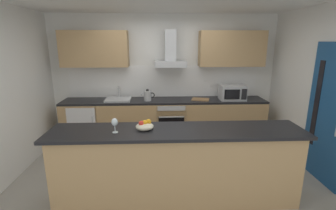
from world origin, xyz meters
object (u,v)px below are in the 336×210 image
object	(u,v)px
oven	(171,121)
kettle	(148,95)
sink	(118,99)
wine_glass	(115,123)
fruit_bowl	(145,126)
range_hood	(170,55)
refrigerator	(86,123)
chopping_board	(200,99)
microwave	(232,92)

from	to	relation	value
oven	kettle	bearing A→B (deg)	-175.84
oven	sink	distance (m)	1.16
oven	wine_glass	size ratio (longest dim) A/B	4.50
oven	fruit_bowl	world-z (taller)	fruit_bowl
range_hood	oven	bearing A→B (deg)	-90.00
oven	refrigerator	size ratio (longest dim) A/B	0.94
range_hood	wine_glass	size ratio (longest dim) A/B	4.05
oven	range_hood	distance (m)	1.33
oven	chopping_board	bearing A→B (deg)	-2.24
chopping_board	fruit_bowl	bearing A→B (deg)	-118.26
kettle	fruit_bowl	xyz separation A→B (m)	(0.04, -1.91, 0.03)
sink	range_hood	world-z (taller)	range_hood
oven	kettle	size ratio (longest dim) A/B	2.77
microwave	kettle	xyz separation A→B (m)	(-1.72, -0.01, -0.04)
kettle	range_hood	bearing A→B (deg)	19.39
wine_glass	fruit_bowl	world-z (taller)	wine_glass
oven	wine_glass	xyz separation A→B (m)	(-0.78, -2.04, 0.66)
sink	fruit_bowl	distance (m)	2.06
oven	microwave	world-z (taller)	microwave
wine_glass	chopping_board	bearing A→B (deg)	55.57
refrigerator	wine_glass	bearing A→B (deg)	-64.80
kettle	wine_glass	distance (m)	2.04
oven	range_hood	xyz separation A→B (m)	(-0.00, 0.13, 1.33)
kettle	chopping_board	xyz separation A→B (m)	(1.07, 0.01, -0.09)
sink	wine_glass	size ratio (longest dim) A/B	2.81
refrigerator	wine_glass	xyz separation A→B (m)	(0.96, -2.04, 0.69)
sink	kettle	distance (m)	0.60
refrigerator	kettle	world-z (taller)	kettle
kettle	wine_glass	size ratio (longest dim) A/B	1.62
oven	wine_glass	bearing A→B (deg)	-110.85
sink	microwave	bearing A→B (deg)	-0.97
fruit_bowl	chopping_board	distance (m)	2.19
fruit_bowl	oven	bearing A→B (deg)	77.61
sink	fruit_bowl	bearing A→B (deg)	-72.21
fruit_bowl	refrigerator	bearing A→B (deg)	124.01
refrigerator	microwave	world-z (taller)	microwave
refrigerator	range_hood	distance (m)	2.21
oven	chopping_board	xyz separation A→B (m)	(0.61, -0.02, 0.45)
microwave	range_hood	world-z (taller)	range_hood
range_hood	wine_glass	distance (m)	2.40
kettle	chopping_board	distance (m)	1.07
microwave	chopping_board	xyz separation A→B (m)	(-0.65, 0.00, -0.14)
wine_glass	sink	bearing A→B (deg)	97.68
refrigerator	microwave	size ratio (longest dim) A/B	1.70
sink	kettle	bearing A→B (deg)	-4.32
oven	fruit_bowl	xyz separation A→B (m)	(-0.43, -1.95, 0.58)
refrigerator	fruit_bowl	world-z (taller)	fruit_bowl
wine_glass	fruit_bowl	size ratio (longest dim) A/B	0.81
microwave	wine_glass	size ratio (longest dim) A/B	2.81
range_hood	fruit_bowl	xyz separation A→B (m)	(-0.43, -2.08, -0.75)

